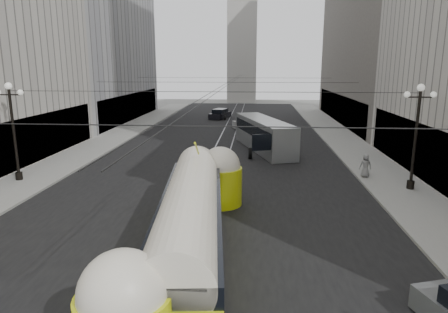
# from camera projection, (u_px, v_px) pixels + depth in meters

# --- Properties ---
(road) EXTENTS (20.00, 85.00, 0.02)m
(road) POSITION_uv_depth(u_px,v_px,m) (225.00, 143.00, 39.69)
(road) COLOR black
(road) RESTS_ON ground
(sidewalk_left) EXTENTS (4.00, 72.00, 0.15)m
(sidewalk_left) POSITION_uv_depth(u_px,v_px,m) (119.00, 135.00, 44.00)
(sidewalk_left) COLOR gray
(sidewalk_left) RESTS_ON ground
(sidewalk_right) EXTENTS (4.00, 72.00, 0.15)m
(sidewalk_right) POSITION_uv_depth(u_px,v_px,m) (340.00, 138.00, 42.16)
(sidewalk_right) COLOR gray
(sidewalk_right) RESTS_ON ground
(rail_left) EXTENTS (0.12, 85.00, 0.04)m
(rail_left) POSITION_uv_depth(u_px,v_px,m) (217.00, 143.00, 39.75)
(rail_left) COLOR gray
(rail_left) RESTS_ON ground
(rail_right) EXTENTS (0.12, 85.00, 0.04)m
(rail_right) POSITION_uv_depth(u_px,v_px,m) (232.00, 143.00, 39.64)
(rail_right) COLOR gray
(rail_right) RESTS_ON ground
(building_left_far) EXTENTS (12.60, 28.60, 28.60)m
(building_left_far) POSITION_uv_depth(u_px,v_px,m) (84.00, 14.00, 53.10)
(building_left_far) COLOR #999999
(building_left_far) RESTS_ON ground
(distant_tower) EXTENTS (6.00, 6.00, 31.36)m
(distant_tower) POSITION_uv_depth(u_px,v_px,m) (242.00, 29.00, 82.51)
(distant_tower) COLOR #B2AFA8
(distant_tower) RESTS_ON ground
(lamppost_left_mid) EXTENTS (1.86, 0.44, 6.37)m
(lamppost_left_mid) POSITION_uv_depth(u_px,v_px,m) (13.00, 126.00, 25.74)
(lamppost_left_mid) COLOR black
(lamppost_left_mid) RESTS_ON sidewalk_left
(lamppost_right_mid) EXTENTS (1.86, 0.44, 6.37)m
(lamppost_right_mid) POSITION_uv_depth(u_px,v_px,m) (416.00, 131.00, 23.80)
(lamppost_right_mid) COLOR black
(lamppost_right_mid) RESTS_ON sidewalk_right
(catenary) EXTENTS (25.00, 72.00, 0.23)m
(catenary) POSITION_uv_depth(u_px,v_px,m) (225.00, 84.00, 37.39)
(catenary) COLOR black
(catenary) RESTS_ON ground
(streetcar) EXTENTS (3.66, 15.11, 3.31)m
(streetcar) POSITION_uv_depth(u_px,v_px,m) (191.00, 219.00, 15.86)
(streetcar) COLOR #D0DD13
(streetcar) RESTS_ON ground
(city_bus) EXTENTS (5.52, 11.46, 2.81)m
(city_bus) POSITION_uv_depth(u_px,v_px,m) (264.00, 133.00, 36.27)
(city_bus) COLOR #979B9C
(city_bus) RESTS_ON ground
(sedan_white_far) EXTENTS (3.73, 5.26, 1.54)m
(sedan_white_far) POSITION_uv_depth(u_px,v_px,m) (247.00, 125.00, 47.02)
(sedan_white_far) COLOR silver
(sedan_white_far) RESTS_ON ground
(sedan_dark_far) EXTENTS (3.08, 4.81, 1.41)m
(sedan_dark_far) POSITION_uv_depth(u_px,v_px,m) (220.00, 114.00, 58.06)
(sedan_dark_far) COLOR black
(sedan_dark_far) RESTS_ON ground
(pedestrian_sidewalk_right) EXTENTS (0.78, 0.49, 1.59)m
(pedestrian_sidewalk_right) POSITION_uv_depth(u_px,v_px,m) (366.00, 166.00, 26.99)
(pedestrian_sidewalk_right) COLOR slate
(pedestrian_sidewalk_right) RESTS_ON sidewalk_right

